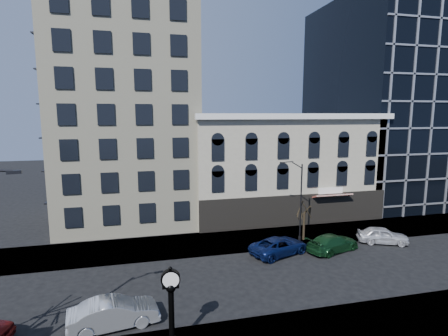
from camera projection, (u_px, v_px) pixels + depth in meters
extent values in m
plane|color=black|center=(210.00, 284.00, 25.82)|extent=(160.00, 160.00, 0.00)
cube|color=gray|center=(194.00, 244.00, 33.50)|extent=(160.00, 6.00, 0.12)
cube|color=beige|center=(125.00, 56.00, 39.81)|extent=(15.00, 15.00, 38.00)
cube|color=#B3AC93|center=(280.00, 167.00, 43.05)|extent=(22.00, 10.00, 12.00)
cube|color=white|center=(300.00, 116.00, 37.11)|extent=(22.60, 0.80, 0.60)
cube|color=black|center=(297.00, 211.00, 38.84)|extent=(22.00, 0.30, 3.60)
cube|color=maroon|center=(332.00, 196.00, 38.99)|extent=(4.50, 1.18, 0.55)
cube|color=black|center=(395.00, 103.00, 51.25)|extent=(20.00, 20.00, 28.00)
cylinder|color=black|center=(171.00, 314.00, 18.13)|extent=(0.31, 0.31, 2.77)
sphere|color=black|center=(171.00, 288.00, 17.91)|extent=(0.53, 0.53, 0.53)
cube|color=black|center=(171.00, 286.00, 17.89)|extent=(0.87, 0.28, 0.24)
cylinder|color=black|center=(171.00, 279.00, 17.83)|extent=(1.01, 0.38, 0.99)
cylinder|color=white|center=(171.00, 280.00, 17.68)|extent=(0.84, 0.09, 0.84)
cylinder|color=white|center=(170.00, 277.00, 17.99)|extent=(0.84, 0.09, 0.84)
sphere|color=black|center=(170.00, 268.00, 17.75)|extent=(0.19, 0.19, 0.19)
cube|color=black|center=(19.00, 172.00, 16.00)|extent=(0.64, 0.36, 0.15)
cylinder|color=black|center=(301.00, 203.00, 33.88)|extent=(0.14, 0.14, 7.58)
cylinder|color=black|center=(300.00, 238.00, 34.43)|extent=(0.32, 0.32, 0.35)
cube|color=black|center=(285.00, 163.00, 33.24)|extent=(0.51, 0.29, 0.12)
cylinder|color=black|center=(304.00, 226.00, 34.40)|extent=(0.23, 0.23, 2.74)
imported|color=#A5A8AD|center=(114.00, 313.00, 20.47)|extent=(5.40, 2.59, 1.71)
imported|color=#0C194C|center=(279.00, 246.00, 31.17)|extent=(6.12, 4.32, 1.55)
imported|color=#143F1E|center=(333.00, 243.00, 31.87)|extent=(5.80, 3.79, 1.56)
imported|color=silver|center=(383.00, 235.00, 33.84)|extent=(5.02, 3.56, 1.59)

